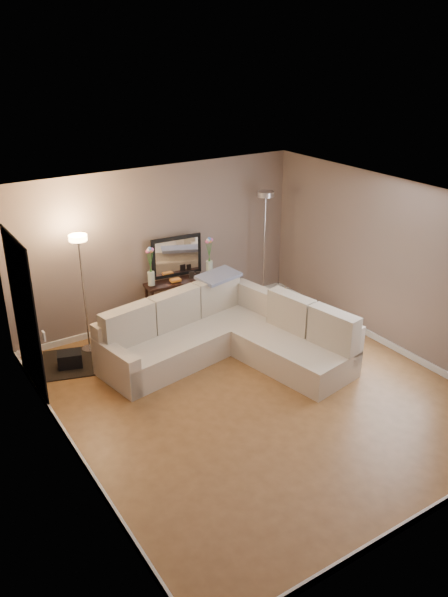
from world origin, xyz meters
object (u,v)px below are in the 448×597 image
floor_lamp_unlit (265,225)px  console_table (178,299)px  sectional_sofa (224,335)px  floor_lamp_lit (81,271)px

floor_lamp_unlit → console_table: bearing=178.4°
sectional_sofa → floor_lamp_lit: floor_lamp_lit is taller
floor_lamp_lit → floor_lamp_unlit: size_ratio=0.91×
sectional_sofa → console_table: size_ratio=2.52×
console_table → sectional_sofa: bearing=-88.5°
sectional_sofa → console_table: 1.38m
floor_lamp_lit → floor_lamp_unlit: bearing=0.6°
sectional_sofa → floor_lamp_lit: size_ratio=1.71×
sectional_sofa → floor_lamp_unlit: floor_lamp_unlit is taller
floor_lamp_lit → console_table: bearing=3.0°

